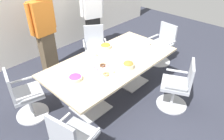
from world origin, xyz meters
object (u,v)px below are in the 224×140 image
office_chair_4 (178,87)px  plate_stack (145,43)px  person_standing_1 (92,14)px  snack_bowl_candy_mix (75,78)px  office_chair_0 (162,46)px  person_standing_0 (44,30)px  conference_table (112,66)px  donut_platter (103,70)px  napkin_pile (90,55)px  snack_bowl_chips_orange (106,46)px  office_chair_2 (25,97)px  office_chair_1 (95,49)px  snack_bowl_pretzels (128,65)px

office_chair_4 → plate_stack: 1.13m
person_standing_1 → snack_bowl_candy_mix: 2.45m
office_chair_0 → person_standing_0: bearing=57.5°
conference_table → person_standing_0: bearing=101.5°
conference_table → donut_platter: (-0.34, -0.13, 0.14)m
napkin_pile → conference_table: bearing=-64.6°
donut_platter → office_chair_4: bearing=-46.0°
person_standing_1 → person_standing_0: bearing=20.4°
person_standing_0 → snack_bowl_chips_orange: person_standing_0 is taller
office_chair_2 → office_chair_1: bearing=117.9°
office_chair_1 → office_chair_2: 1.97m
office_chair_0 → office_chair_1: same height
office_chair_0 → office_chair_1: 1.57m
donut_platter → office_chair_0: bearing=3.7°
conference_table → snack_bowl_candy_mix: bearing=179.3°
office_chair_0 → person_standing_1: size_ratio=0.50×
snack_bowl_candy_mix → snack_bowl_pretzels: bearing=-24.6°
snack_bowl_pretzels → napkin_pile: 0.76m
napkin_pile → plate_stack: bearing=-20.9°
office_chair_2 → person_standing_1: 2.68m
snack_bowl_pretzels → office_chair_0: bearing=12.0°
person_standing_1 → conference_table: bearing=77.2°
conference_table → person_standing_0: 1.68m
office_chair_0 → office_chair_1: (-1.17, 1.04, 0.00)m
donut_platter → person_standing_1: bearing=52.4°
napkin_pile → office_chair_0: bearing=-11.3°
conference_table → office_chair_4: office_chair_4 is taller
office_chair_1 → snack_bowl_chips_orange: bearing=103.3°
office_chair_2 → plate_stack: (2.31, -0.67, 0.36)m
donut_platter → napkin_pile: bearing=72.6°
person_standing_0 → snack_bowl_pretzels: size_ratio=9.58×
office_chair_1 → office_chair_2: (-1.93, -0.42, 0.00)m
office_chair_1 → plate_stack: 1.21m
napkin_pile → donut_platter: bearing=-107.4°
snack_bowl_pretzels → snack_bowl_candy_mix: bearing=155.4°
person_standing_0 → snack_bowl_candy_mix: (-0.47, -1.60, -0.17)m
office_chair_4 → napkin_pile: bearing=90.3°
office_chair_4 → office_chair_1: bearing=63.7°
snack_bowl_pretzels → donut_platter: (-0.35, 0.23, -0.04)m
snack_bowl_pretzels → napkin_pile: (-0.19, 0.74, -0.01)m
person_standing_0 → donut_platter: size_ratio=4.91×
donut_platter → snack_bowl_chips_orange: bearing=42.7°
snack_bowl_pretzels → office_chair_1: bearing=69.6°
person_standing_0 → napkin_pile: size_ratio=10.34×
person_standing_1 → office_chair_1: bearing=69.7°
office_chair_1 → person_standing_1: (0.49, 0.60, 0.55)m
office_chair_1 → donut_platter: (-0.87, -1.18, 0.36)m
donut_platter → plate_stack: bearing=4.0°
donut_platter → napkin_pile: size_ratio=2.10×
office_chair_1 → office_chair_4: same height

